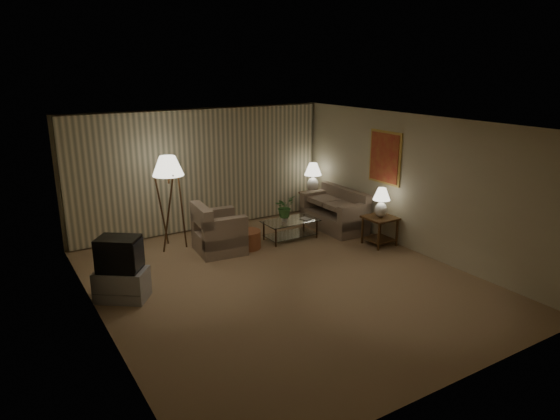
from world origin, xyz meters
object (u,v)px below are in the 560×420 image
Objects in this scene: side_table_far at (312,200)px; ottoman at (247,239)px; side_table_near at (380,225)px; coffee_table at (290,227)px; armchair at (219,233)px; floor_lamp at (170,201)px; table_lamp_near at (381,200)px; tv_cabinet at (122,285)px; vase at (284,219)px; crt_tv at (119,254)px; sofa at (334,213)px; table_lamp_far at (313,175)px.

side_table_far is 1.10× the size of ottoman.
side_table_near is 1.87m from coffee_table.
coffee_table is (1.60, -0.12, -0.11)m from armchair.
floor_lamp is (-3.71, -0.34, 0.59)m from side_table_far.
coffee_table is (-1.39, -1.16, -0.13)m from side_table_far.
table_lamp_near is 0.66× the size of tv_cabinet.
side_table_near is 1.98m from vase.
side_table_near is 0.65× the size of tv_cabinet.
crt_tv is at bearing -160.07° from ottoman.
sofa is 1.74× the size of tv_cabinet.
sofa is 11.78× the size of vase.
side_table_near is 0.54m from table_lamp_near.
crt_tv is at bearing 177.23° from table_lamp_near.
side_table_near is at bearing -29.15° from floor_lamp.
sofa reaches higher than vase.
table_lamp_near is 2.84m from ottoman.
sofa is at bearing 2.27° from ottoman.
armchair is 1.17m from floor_lamp.
armchair is 1.82× the size of table_lamp_near.
ottoman is (2.78, 1.01, -0.59)m from crt_tv.
coffee_table is 3.97m from crt_tv.
side_table_near is 5.22m from crt_tv.
side_table_near reaches higher than vase.
floor_lamp is at bearing -101.31° from sofa.
side_table_far is 0.62m from table_lamp_far.
side_table_far is at bearing 59.10° from tv_cabinet.
armchair is 1.43× the size of crt_tv.
ottoman is (-2.42, 1.26, -0.78)m from table_lamp_near.
armchair is 0.59× the size of floor_lamp.
table_lamp_near is (0.00, 0.00, 0.54)m from side_table_near.
armchair reaches higher than ottoman.
table_lamp_far is at bearing 5.16° from floor_lamp.
table_lamp_near reaches higher than armchair.
armchair is at bearing -160.88° from side_table_far.
side_table_near is 1.00× the size of side_table_far.
table_lamp_far is 0.78× the size of tv_cabinet.
side_table_far reaches higher than tv_cabinet.
side_table_far is at bearing 25.37° from ottoman.
ottoman is (2.78, 1.01, -0.07)m from tv_cabinet.
side_table_far is 0.98× the size of table_lamp_near.
table_lamp_far is 0.38× the size of floor_lamp.
side_table_near is 0.83× the size of table_lamp_far.
coffee_table is 3.94m from tv_cabinet.
coffee_table is at bearing 0.00° from vase.
ottoman is (-2.42, -1.15, -0.85)m from table_lamp_far.
tv_cabinet is 1.20× the size of crt_tv.
tv_cabinet is at bearing -160.07° from ottoman.
sofa is 1.36m from side_table_near.
armchair is 3.16m from side_table_far.
sofa reaches higher than side_table_far.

